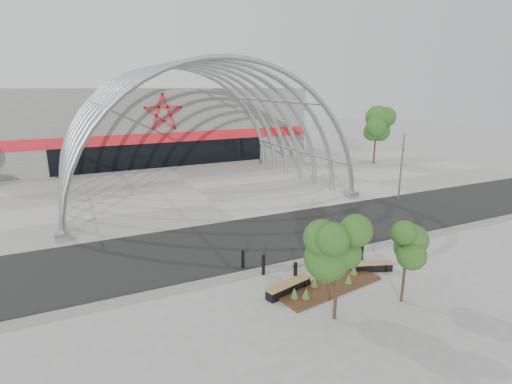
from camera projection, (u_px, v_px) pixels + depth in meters
The scene contains 18 objects.
ground at pixel (291, 263), 19.40m from camera, with size 140.00×140.00×0.00m, color gray.
road at pixel (260, 238), 22.44m from camera, with size 140.00×7.00×0.02m, color black.
forecourt at pixel (196, 190), 32.90m from camera, with size 60.00×17.00×0.04m, color gray.
kerb at pixel (294, 264), 19.16m from camera, with size 60.00×0.50×0.12m, color slate.
arena_building at pixel (150, 123), 47.52m from camera, with size 34.00×15.24×8.00m.
vault_canopy at pixel (196, 190), 32.90m from camera, with size 20.80×15.80×20.36m.
planting_bed at pixel (328, 285), 16.97m from camera, with size 5.05×2.22×0.52m.
signal_pole at pixel (401, 166), 29.23m from camera, with size 0.27×0.71×5.00m.
street_tree_0 at pixel (339, 244), 14.00m from camera, with size 1.80×1.80×4.11m.
street_tree_1 at pixel (407, 243), 15.32m from camera, with size 1.46×1.46×3.46m.
bench_0 at pixel (289, 288), 16.54m from camera, with size 2.32×1.06×0.48m.
bench_1 at pixel (371, 267), 18.50m from camera, with size 2.01×1.07×0.41m.
bollard_0 at pixel (243, 259), 18.73m from camera, with size 0.14×0.14×0.90m, color black.
bollard_1 at pixel (263, 265), 18.07m from camera, with size 0.15×0.15×0.97m, color black.
bollard_2 at pixel (295, 274), 17.11m from camera, with size 0.17×0.17×1.04m, color black.
bollard_3 at pixel (335, 248), 19.78m from camera, with size 0.17×0.17×1.08m, color black.
bollard_4 at pixel (362, 251), 19.62m from camera, with size 0.14×0.14×0.89m, color black.
bg_tree_1 at pixel (376, 125), 42.72m from camera, with size 2.70×2.70×5.91m.
Camera 1 is at (-9.24, -15.36, 8.36)m, focal length 28.00 mm.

